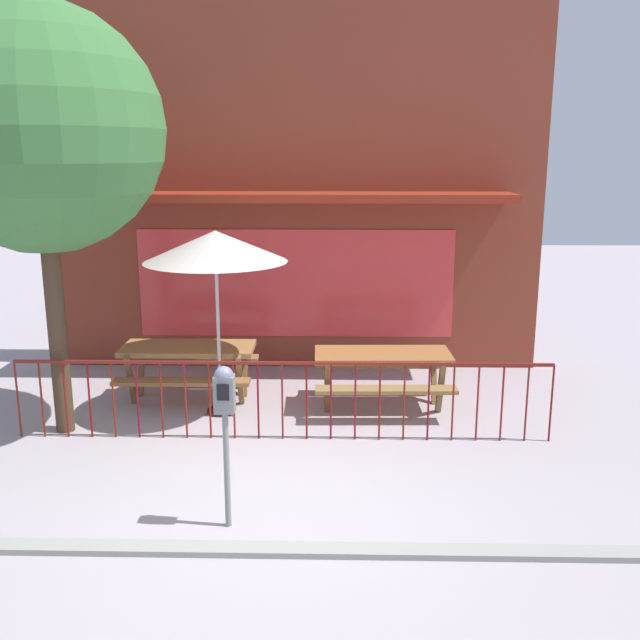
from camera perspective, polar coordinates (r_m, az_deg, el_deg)
The scene contains 9 objects.
ground at distance 7.12m, azimuth -4.10°, elevation -15.08°, with size 40.00×40.00×0.00m, color #A0959B.
pub_storefront at distance 11.28m, azimuth -1.94°, elevation 10.76°, with size 7.59×1.40×5.79m.
patio_fence_front at distance 8.52m, azimuth -3.04°, elevation -5.31°, with size 6.40×0.04×0.97m.
picnic_table_left at distance 10.01m, azimuth -10.44°, elevation -2.95°, with size 1.81×1.38×0.79m.
picnic_table_right at distance 9.57m, azimuth 5.00°, elevation -3.53°, with size 1.84×1.41×0.79m.
patio_umbrella at distance 9.11m, azimuth -8.34°, elevation 5.76°, with size 1.82×1.82×2.41m.
parking_meter_near at distance 6.45m, azimuth -7.61°, elevation -6.70°, with size 0.18×0.17×1.54m.
street_tree at distance 8.90m, azimuth -21.46°, elevation 13.92°, with size 2.81×2.81×5.03m.
curb_edge at distance 6.52m, azimuth -4.70°, elevation -18.00°, with size 10.63×0.20×0.11m, color gray.
Camera 1 is at (0.64, -6.23, 3.39)m, focal length 40.12 mm.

